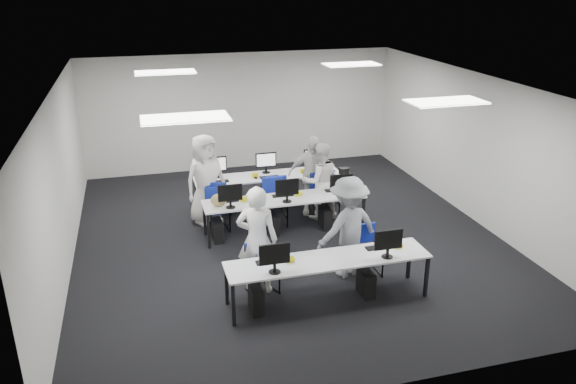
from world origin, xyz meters
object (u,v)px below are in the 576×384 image
object	(u,v)px
chair_2	(218,217)
student_0	(257,240)
chair_1	(367,259)
chair_7	(322,196)
desk_mid	(285,201)
chair_6	(275,201)
chair_3	(275,210)
chair_4	(324,204)
student_3	(312,175)
student_2	(206,179)
desk_front	(328,262)
chair_5	(219,208)
photographer	(348,227)
chair_0	(262,277)
student_1	(320,181)

from	to	relation	value
chair_2	student_0	distance (m)	2.58
chair_1	chair_7	world-z (taller)	chair_7
desk_mid	chair_6	world-z (taller)	chair_6
chair_3	chair_7	xyz separation A→B (m)	(1.19, 0.46, 0.01)
chair_4	chair_6	size ratio (longest dim) A/B	1.04
desk_mid	student_3	size ratio (longest dim) A/B	1.86
student_2	chair_2	bearing A→B (deg)	-95.44
desk_front	chair_5	size ratio (longest dim) A/B	3.46
chair_1	chair_6	distance (m)	3.04
chair_5	chair_7	size ratio (longest dim) A/B	0.96
chair_7	chair_1	bearing A→B (deg)	-82.15
desk_front	photographer	xyz separation A→B (m)	(0.59, 0.70, 0.20)
desk_front	chair_0	size ratio (longest dim) A/B	3.76
chair_0	chair_7	bearing A→B (deg)	34.70
chair_4	photographer	distance (m)	2.51
chair_2	student_2	world-z (taller)	student_2
student_1	student_0	bearing A→B (deg)	52.03
desk_front	photographer	distance (m)	0.94
chair_6	chair_3	bearing A→B (deg)	-100.33
student_0	photographer	size ratio (longest dim) A/B	1.02
chair_3	desk_front	bearing A→B (deg)	-86.43
chair_2	chair_3	bearing A→B (deg)	-6.23
chair_3	chair_7	size ratio (longest dim) A/B	0.98
desk_front	chair_5	bearing A→B (deg)	108.57
chair_1	chair_2	world-z (taller)	chair_2
chair_2	desk_mid	bearing A→B (deg)	-26.44
desk_front	chair_1	xyz separation A→B (m)	(0.94, 0.65, -0.41)
student_2	chair_3	bearing A→B (deg)	-43.38
chair_0	student_0	xyz separation A→B (m)	(-0.05, 0.08, 0.63)
chair_7	student_0	xyz separation A→B (m)	(-2.09, -2.93, 0.60)
desk_front	chair_7	distance (m)	3.72
student_1	student_3	world-z (taller)	student_3
chair_4	student_0	distance (m)	3.26
chair_7	chair_6	bearing A→B (deg)	-169.97
chair_0	photographer	distance (m)	1.66
desk_mid	student_0	bearing A→B (deg)	-116.29
chair_5	student_2	xyz separation A→B (m)	(-0.23, 0.03, 0.64)
chair_5	student_3	xyz separation A→B (m)	(1.99, -0.10, 0.57)
desk_front	student_0	world-z (taller)	student_0
student_3	chair_4	bearing A→B (deg)	-37.18
chair_4	photographer	xyz separation A→B (m)	(-0.42, -2.41, 0.58)
desk_mid	chair_3	bearing A→B (deg)	100.25
desk_front	chair_0	distance (m)	1.15
chair_2	chair_5	xyz separation A→B (m)	(0.08, 0.42, 0.02)
student_1	student_3	distance (m)	0.29
chair_0	chair_1	world-z (taller)	same
chair_3	student_0	bearing A→B (deg)	-108.12
student_2	photographer	size ratio (longest dim) A/B	1.06
chair_3	chair_0	bearing A→B (deg)	-106.56
chair_6	student_3	distance (m)	0.98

